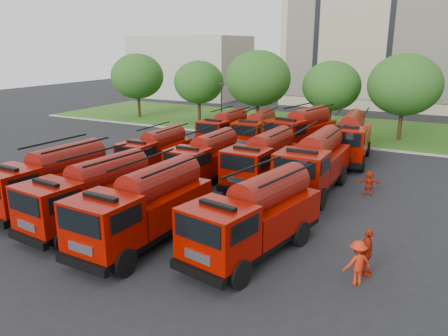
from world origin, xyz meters
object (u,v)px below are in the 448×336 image
at_px(fire_truck_6, 263,159).
at_px(firefighter_4, 171,179).
at_px(firefighter_0, 181,254).
at_px(firefighter_3, 355,284).
at_px(fire_truck_0, 52,179).
at_px(firefighter_2, 365,275).
at_px(fire_truck_4, 156,151).
at_px(firefighter_5, 368,195).
at_px(firefighter_1, 132,258).
at_px(fire_truck_1, 92,193).
at_px(fire_truck_11, 349,138).
at_px(fire_truck_10, 301,131).
at_px(fire_truck_8, 225,129).
at_px(fire_truck_2, 144,207).
at_px(fire_truck_3, 255,216).
at_px(fire_truck_7, 314,163).
at_px(fire_truck_5, 206,158).
at_px(fire_truck_9, 257,130).

height_order(fire_truck_6, firefighter_4, fire_truck_6).
relative_size(firefighter_0, firefighter_3, 0.85).
distance_m(fire_truck_0, firefighter_2, 16.80).
height_order(fire_truck_4, firefighter_5, fire_truck_4).
height_order(firefighter_1, firefighter_2, firefighter_2).
bearing_deg(fire_truck_1, firefighter_1, -20.29).
bearing_deg(firefighter_3, fire_truck_11, -120.69).
height_order(fire_truck_4, fire_truck_6, fire_truck_6).
distance_m(fire_truck_6, firefighter_0, 10.87).
bearing_deg(fire_truck_10, fire_truck_0, -102.37).
relative_size(fire_truck_8, firefighter_2, 3.46).
bearing_deg(fire_truck_10, firefighter_5, -39.67).
distance_m(fire_truck_2, fire_truck_10, 20.04).
distance_m(fire_truck_3, fire_truck_8, 20.83).
distance_m(fire_truck_3, firefighter_2, 4.99).
bearing_deg(firefighter_2, fire_truck_6, 32.55).
distance_m(fire_truck_1, fire_truck_3, 8.44).
bearing_deg(firefighter_1, fire_truck_6, 78.04).
distance_m(fire_truck_2, fire_truck_4, 11.71).
relative_size(fire_truck_11, firefighter_2, 4.18).
distance_m(fire_truck_3, fire_truck_10, 19.05).
relative_size(fire_truck_4, firefighter_1, 4.29).
bearing_deg(firefighter_5, fire_truck_0, 21.06).
bearing_deg(fire_truck_8, fire_truck_7, -38.16).
relative_size(fire_truck_0, fire_truck_5, 1.10).
height_order(firefighter_2, firefighter_3, firefighter_2).
height_order(fire_truck_0, fire_truck_1, fire_truck_0).
bearing_deg(fire_truck_2, firefighter_0, -3.13).
bearing_deg(fire_truck_1, fire_truck_9, 94.20).
height_order(fire_truck_2, fire_truck_6, fire_truck_2).
bearing_deg(fire_truck_5, firefighter_1, -76.39).
bearing_deg(fire_truck_3, fire_truck_5, 142.09).
xyz_separation_m(fire_truck_6, fire_truck_11, (3.58, 8.65, 0.12)).
relative_size(fire_truck_4, firefighter_3, 3.70).
relative_size(fire_truck_5, firefighter_0, 4.59).
xyz_separation_m(fire_truck_5, firefighter_4, (-2.33, -0.76, -1.58)).
xyz_separation_m(firefighter_0, firefighter_2, (7.44, 1.88, 0.00)).
bearing_deg(firefighter_5, firefighter_3, 84.19).
distance_m(fire_truck_7, firefighter_3, 11.11).
bearing_deg(firefighter_2, fire_truck_9, 24.85).
relative_size(fire_truck_6, firefighter_0, 4.97).
bearing_deg(fire_truck_11, fire_truck_6, -118.24).
height_order(fire_truck_9, firefighter_0, fire_truck_9).
bearing_deg(firefighter_4, firefighter_2, -168.59).
bearing_deg(fire_truck_7, fire_truck_9, 130.58).
bearing_deg(fire_truck_5, fire_truck_3, -48.71).
height_order(firefighter_1, firefighter_3, firefighter_3).
xyz_separation_m(fire_truck_4, firefighter_1, (6.85, -11.26, -1.50)).
bearing_deg(firefighter_5, fire_truck_11, -82.64).
distance_m(firefighter_0, firefighter_1, 2.12).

